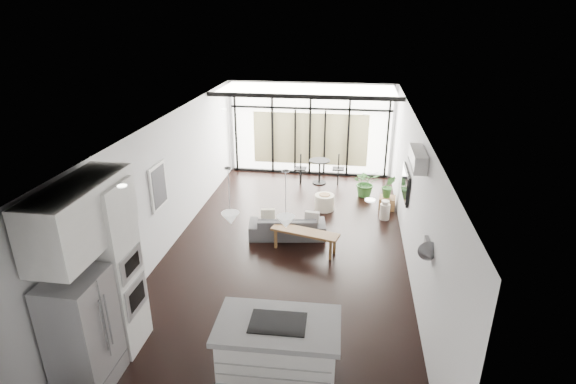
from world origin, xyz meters
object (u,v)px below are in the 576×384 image
(island, at_px, (278,350))
(fridge, at_px, (83,333))
(pouf, at_px, (324,202))
(console_bench, at_px, (305,241))
(tv, at_px, (406,184))
(sofa, at_px, (287,223))
(milk_can, at_px, (385,210))

(island, bearing_deg, fridge, -170.71)
(fridge, distance_m, pouf, 6.84)
(pouf, bearing_deg, console_bench, -96.95)
(fridge, height_order, tv, fridge)
(island, height_order, fridge, fridge)
(pouf, bearing_deg, tv, -35.18)
(island, distance_m, fridge, 2.60)
(sofa, xyz_separation_m, console_bench, (0.46, -0.60, -0.10))
(fridge, distance_m, sofa, 5.10)
(fridge, bearing_deg, console_bench, 58.40)
(pouf, distance_m, milk_can, 1.54)
(fridge, height_order, pouf, fridge)
(island, distance_m, pouf, 5.75)
(sofa, relative_size, console_bench, 1.18)
(milk_can, bearing_deg, fridge, -125.92)
(island, relative_size, pouf, 3.34)
(tv, bearing_deg, fridge, -132.68)
(milk_can, distance_m, tv, 1.44)
(island, distance_m, sofa, 4.19)
(sofa, height_order, tv, tv)
(sofa, bearing_deg, island, 88.29)
(island, height_order, sofa, island)
(fridge, distance_m, milk_can, 7.28)
(milk_can, bearing_deg, sofa, -151.12)
(console_bench, bearing_deg, pouf, 98.08)
(tv, bearing_deg, island, -114.64)
(console_bench, xyz_separation_m, pouf, (0.26, 2.17, -0.03))
(console_bench, bearing_deg, fridge, -106.57)
(milk_can, bearing_deg, island, -107.88)
(island, height_order, milk_can, island)
(console_bench, distance_m, milk_can, 2.54)
(island, xyz_separation_m, tv, (2.05, 4.46, 0.84))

